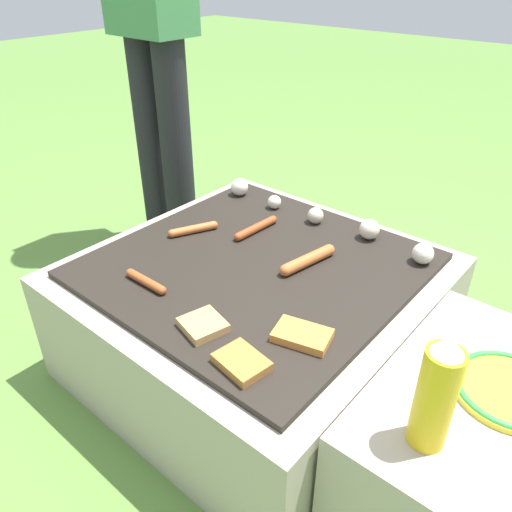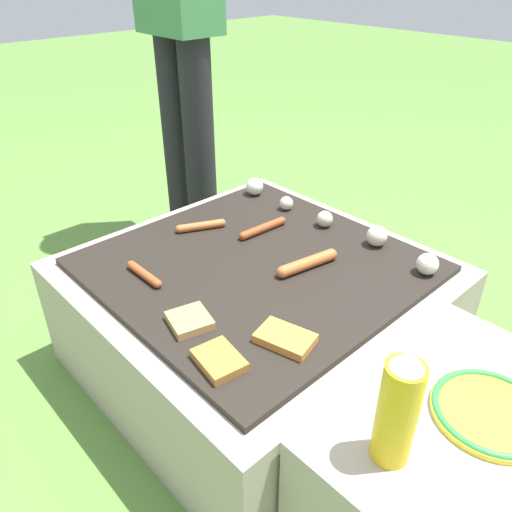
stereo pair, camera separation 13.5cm
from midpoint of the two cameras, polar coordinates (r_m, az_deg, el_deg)
The scene contains 13 objects.
ground_plane at distance 1.59m, azimuth -2.49°, elevation -12.07°, with size 14.00×14.00×0.00m, color #567F38.
grill at distance 1.47m, azimuth -2.65°, elevation -6.93°, with size 0.90×0.90×0.37m.
side_ledge at distance 1.19m, azimuth 21.19°, elevation -21.47°, with size 0.44×0.58×0.37m.
sausage_front_center at distance 1.51m, azimuth -2.56°, elevation 3.15°, with size 0.03×0.18×0.02m.
sausage_front_right at distance 1.34m, azimuth 3.12°, elevation -0.51°, with size 0.06×0.19×0.03m.
sausage_back_right at distance 1.31m, azimuth -15.40°, elevation -2.91°, with size 0.15×0.02×0.02m.
sausage_back_left at distance 1.52m, azimuth -9.72°, elevation 2.97°, with size 0.08×0.14×0.02m.
bread_slice_left at distance 1.04m, azimuth -5.45°, elevation -12.14°, with size 0.12×0.10×0.02m.
bread_slice_center at distance 1.14m, azimuth -9.49°, elevation -7.90°, with size 0.11×0.11×0.02m.
bread_slice_right at distance 1.10m, azimuth 1.77°, elevation -9.18°, with size 0.14×0.11×0.02m.
mushroom_row at distance 1.54m, azimuth 5.33°, elevation 4.41°, with size 0.73×0.09×0.06m.
plate_colorful at distance 1.07m, azimuth 23.82°, elevation -13.97°, with size 0.21×0.21×0.02m.
condiment_bottle at distance 0.87m, azimuth 15.64°, elevation -15.13°, with size 0.07×0.07×0.23m.
Camera 1 is at (0.75, -0.88, 1.09)m, focal length 35.00 mm.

